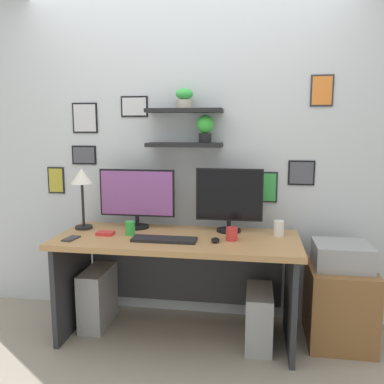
% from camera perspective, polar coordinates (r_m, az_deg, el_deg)
% --- Properties ---
extents(ground_plane, '(8.00, 8.00, 0.00)m').
position_cam_1_polar(ground_plane, '(3.15, -2.05, -19.58)').
color(ground_plane, gray).
extents(back_wall_assembly, '(4.40, 0.24, 2.70)m').
position_cam_1_polar(back_wall_assembly, '(3.20, -0.70, 6.28)').
color(back_wall_assembly, silver).
rests_on(back_wall_assembly, ground).
extents(desk, '(1.71, 0.68, 0.75)m').
position_cam_1_polar(desk, '(2.98, -1.91, -9.88)').
color(desk, tan).
rests_on(desk, ground).
extents(monitor_left, '(0.58, 0.18, 0.45)m').
position_cam_1_polar(monitor_left, '(3.10, -7.76, -0.56)').
color(monitor_left, black).
rests_on(monitor_left, desk).
extents(monitor_right, '(0.49, 0.18, 0.47)m').
position_cam_1_polar(monitor_right, '(2.98, 5.26, -0.88)').
color(monitor_right, black).
rests_on(monitor_right, desk).
extents(keyboard, '(0.44, 0.14, 0.02)m').
position_cam_1_polar(keyboard, '(2.77, -3.94, -6.68)').
color(keyboard, black).
rests_on(keyboard, desk).
extents(computer_mouse, '(0.06, 0.09, 0.03)m').
position_cam_1_polar(computer_mouse, '(2.74, 3.30, -6.77)').
color(computer_mouse, black).
rests_on(computer_mouse, desk).
extents(desk_lamp, '(0.16, 0.16, 0.46)m').
position_cam_1_polar(desk_lamp, '(3.14, -15.25, 1.34)').
color(desk_lamp, black).
rests_on(desk_lamp, desk).
extents(cell_phone, '(0.09, 0.15, 0.01)m').
position_cam_1_polar(cell_phone, '(2.93, -16.66, -6.29)').
color(cell_phone, '#2D2D33').
rests_on(cell_phone, desk).
extents(coffee_mug, '(0.08, 0.08, 0.09)m').
position_cam_1_polar(coffee_mug, '(2.78, 5.62, -5.90)').
color(coffee_mug, red).
rests_on(coffee_mug, desk).
extents(pen_cup, '(0.07, 0.07, 0.10)m').
position_cam_1_polar(pen_cup, '(2.94, -8.69, -5.03)').
color(pen_cup, green).
rests_on(pen_cup, desk).
extents(scissors_tray, '(0.12, 0.08, 0.02)m').
position_cam_1_polar(scissors_tray, '(2.98, -12.10, -5.72)').
color(scissors_tray, red).
rests_on(scissors_tray, desk).
extents(water_cup, '(0.07, 0.07, 0.11)m').
position_cam_1_polar(water_cup, '(2.95, 12.13, -5.01)').
color(water_cup, white).
rests_on(water_cup, desk).
extents(drawer_cabinet, '(0.44, 0.50, 0.55)m').
position_cam_1_polar(drawer_cabinet, '(3.15, 20.00, -14.61)').
color(drawer_cabinet, brown).
rests_on(drawer_cabinet, ground).
extents(printer, '(0.38, 0.34, 0.17)m').
position_cam_1_polar(printer, '(3.03, 20.38, -8.35)').
color(printer, '#9E9EA3').
rests_on(printer, drawer_cabinet).
extents(computer_tower_left, '(0.18, 0.40, 0.44)m').
position_cam_1_polar(computer_tower_left, '(3.30, -13.11, -14.20)').
color(computer_tower_left, '#99999E').
rests_on(computer_tower_left, ground).
extents(computer_tower_right, '(0.18, 0.40, 0.40)m').
position_cam_1_polar(computer_tower_right, '(3.00, 9.41, -17.05)').
color(computer_tower_right, '#99999E').
rests_on(computer_tower_right, ground).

